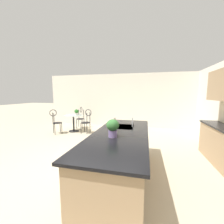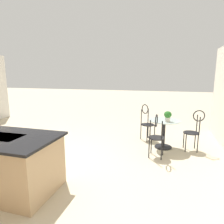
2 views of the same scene
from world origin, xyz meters
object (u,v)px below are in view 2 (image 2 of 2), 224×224
at_px(bistro_table, 164,131).
at_px(chair_near_window, 156,134).
at_px(potted_plant_on_table, 168,116).
at_px(chair_by_island, 194,129).
at_px(chair_toward_desk, 147,120).

height_order(bistro_table, chair_near_window, chair_near_window).
relative_size(chair_near_window, potted_plant_on_table, 4.00).
bearing_deg(potted_plant_on_table, bistro_table, -57.55).
bearing_deg(chair_near_window, chair_by_island, -141.35).
xyz_separation_m(chair_near_window, chair_by_island, (-0.88, -0.70, 0.00)).
relative_size(bistro_table, chair_toward_desk, 0.77).
bearing_deg(chair_by_island, chair_toward_desk, -24.06).
relative_size(chair_by_island, chair_toward_desk, 1.00).
distance_m(bistro_table, chair_by_island, 0.73).
relative_size(bistro_table, potted_plant_on_table, 3.07).
distance_m(chair_by_island, chair_toward_desk, 1.34).
bearing_deg(chair_by_island, chair_near_window, 38.65).
bearing_deg(chair_toward_desk, chair_near_window, 105.63).
distance_m(bistro_table, potted_plant_on_table, 0.46).
xyz_separation_m(bistro_table, chair_toward_desk, (0.50, -0.55, 0.13)).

